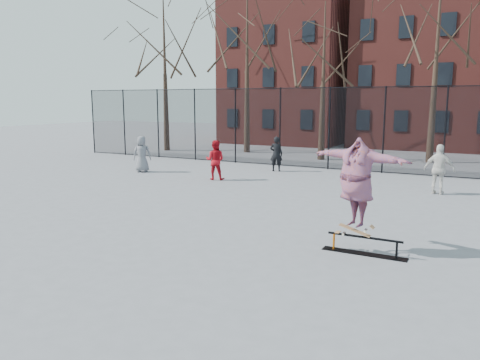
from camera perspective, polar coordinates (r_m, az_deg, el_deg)
The scene contains 11 objects.
ground at distance 11.23m, azimuth -2.72°, elevation -7.75°, with size 100.00×100.00×0.00m, color slate.
skate_rail at distance 10.79m, azimuth 14.90°, elevation -7.91°, with size 1.86×0.28×0.41m.
skateboard at distance 10.76m, azimuth 13.80°, elevation -6.27°, with size 0.77×0.18×0.09m, color #9B6F3E, non-canonical shape.
skater at distance 10.53m, azimuth 14.02°, elevation -0.91°, with size 2.40×0.65×1.95m, color navy.
bystander_grey at distance 22.56m, azimuth -11.87°, elevation 3.11°, with size 0.83×0.54×1.71m, color slate.
bystander_black at distance 22.39m, azimuth 4.44°, elevation 3.19°, with size 0.61×0.40×1.66m, color black.
bystander_red at distance 19.95m, azimuth -3.05°, elevation 2.44°, with size 0.82×0.64×1.69m, color #AD0F19.
bystander_white at distance 18.27m, azimuth 23.12°, elevation 1.19°, with size 1.06×0.44×1.81m, color silver.
fence at distance 22.90m, azimuth 14.14°, elevation 6.14°, with size 34.03×0.07×4.00m.
tree_row at distance 27.26m, azimuth 16.35°, elevation 17.76°, with size 33.66×7.46×10.67m.
rowhouses at distance 35.62m, azimuth 20.83°, elevation 13.45°, with size 29.00×7.00×13.00m.
Camera 1 is at (5.49, -9.19, 3.37)m, focal length 35.00 mm.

